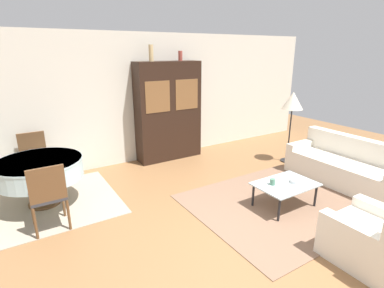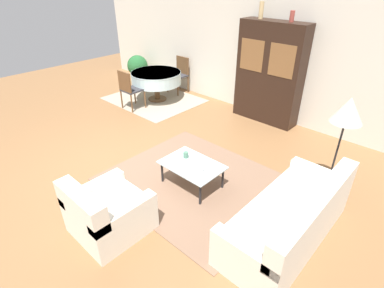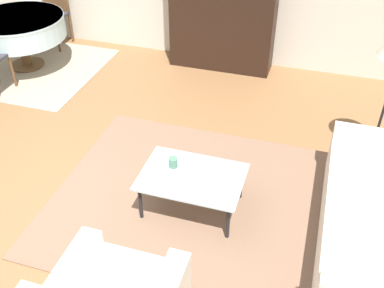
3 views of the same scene
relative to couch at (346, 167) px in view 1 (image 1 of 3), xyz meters
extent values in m
plane|color=brown|center=(-2.92, -0.46, -0.30)|extent=(14.00, 14.00, 0.00)
cube|color=beige|center=(-2.92, 3.17, 1.05)|extent=(10.00, 0.06, 2.70)
cube|color=brown|center=(-1.65, 0.07, -0.29)|extent=(2.66, 2.30, 0.01)
cube|color=gray|center=(-4.87, 1.98, -0.29)|extent=(2.29, 1.87, 0.01)
cube|color=silver|center=(-0.05, 0.00, -0.08)|extent=(0.83, 2.00, 0.44)
cube|color=silver|center=(0.26, 0.00, 0.33)|extent=(0.20, 2.00, 0.38)
cube|color=silver|center=(-0.05, 0.92, 0.20)|extent=(0.83, 0.16, 0.12)
cube|color=silver|center=(-1.76, -1.42, -0.08)|extent=(0.85, 0.88, 0.43)
cube|color=silver|center=(-2.11, -1.42, 0.19)|extent=(0.16, 0.88, 0.12)
cylinder|color=black|center=(-2.04, -0.29, -0.11)|extent=(0.04, 0.04, 0.36)
cylinder|color=black|center=(-1.23, -0.29, -0.11)|extent=(0.04, 0.04, 0.36)
cylinder|color=black|center=(-2.04, 0.24, -0.11)|extent=(0.04, 0.04, 0.36)
cylinder|color=black|center=(-1.23, 0.24, -0.11)|extent=(0.04, 0.04, 0.36)
cube|color=silver|center=(-1.64, -0.02, 0.08)|extent=(0.93, 0.65, 0.02)
cube|color=black|center=(-2.10, 2.91, 0.76)|extent=(1.43, 0.42, 2.13)
cube|color=brown|center=(-2.44, 2.70, 1.13)|extent=(0.54, 0.01, 0.64)
cube|color=brown|center=(-1.76, 2.70, 1.13)|extent=(0.54, 0.01, 0.64)
cylinder|color=brown|center=(-4.80, 2.04, -0.27)|extent=(0.48, 0.48, 0.03)
cylinder|color=brown|center=(-4.80, 2.04, -0.07)|extent=(0.14, 0.14, 0.44)
cylinder|color=silver|center=(-4.80, 2.04, 0.30)|extent=(1.26, 1.26, 0.30)
cylinder|color=silver|center=(-4.80, 2.04, 0.43)|extent=(1.27, 1.27, 0.03)
cylinder|color=brown|center=(-5.00, 1.47, -0.07)|extent=(0.04, 0.04, 0.45)
cylinder|color=brown|center=(-4.60, 1.47, -0.07)|extent=(0.04, 0.04, 0.45)
cylinder|color=brown|center=(-5.00, 1.07, -0.07)|extent=(0.04, 0.04, 0.45)
cylinder|color=brown|center=(-4.60, 1.07, -0.07)|extent=(0.04, 0.04, 0.45)
cube|color=#333338|center=(-4.80, 1.27, 0.18)|extent=(0.44, 0.44, 0.04)
cube|color=brown|center=(-4.80, 1.07, 0.43)|extent=(0.44, 0.04, 0.46)
cylinder|color=brown|center=(-4.60, 2.61, -0.07)|extent=(0.04, 0.04, 0.45)
cylinder|color=brown|center=(-5.00, 2.61, -0.07)|extent=(0.04, 0.04, 0.45)
cylinder|color=brown|center=(-4.60, 3.01, -0.07)|extent=(0.04, 0.04, 0.45)
cylinder|color=brown|center=(-5.00, 3.01, -0.07)|extent=(0.04, 0.04, 0.45)
cube|color=#333338|center=(-4.80, 2.81, 0.18)|extent=(0.44, 0.44, 0.04)
cube|color=brown|center=(-4.80, 3.01, 0.43)|extent=(0.44, 0.04, 0.46)
cylinder|color=black|center=(-0.01, 1.32, -0.29)|extent=(0.28, 0.28, 0.02)
cylinder|color=black|center=(-0.01, 1.32, 0.31)|extent=(0.03, 0.03, 1.16)
cone|color=beige|center=(-0.01, 1.32, 1.04)|extent=(0.43, 0.43, 0.36)
cylinder|color=#4C7A60|center=(-1.84, 0.05, 0.14)|extent=(0.08, 0.08, 0.10)
cylinder|color=white|center=(-1.47, -0.09, 0.12)|extent=(0.19, 0.19, 0.05)
cylinder|color=tan|center=(-2.46, 2.91, 1.99)|extent=(0.09, 0.09, 0.32)
cylinder|color=#9E4238|center=(-1.78, 2.91, 1.93)|extent=(0.09, 0.09, 0.20)
camera|label=1|loc=(-5.07, -2.82, 2.04)|focal=28.00mm
camera|label=2|loc=(0.96, -2.83, 2.66)|focal=28.00mm
camera|label=3|loc=(-0.73, -2.93, 2.73)|focal=42.00mm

